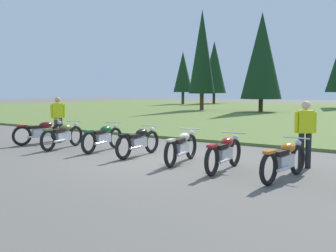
% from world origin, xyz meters
% --- Properties ---
extents(ground_plane, '(140.00, 140.00, 0.00)m').
position_xyz_m(ground_plane, '(0.00, 0.00, 0.00)').
color(ground_plane, '#605B54').
extents(motorcycle_maroon, '(0.76, 2.06, 0.88)m').
position_xyz_m(motorcycle_maroon, '(-5.30, 0.30, 0.44)').
color(motorcycle_maroon, black).
rests_on(motorcycle_maroon, ground).
extents(motorcycle_olive, '(0.68, 2.09, 0.88)m').
position_xyz_m(motorcycle_olive, '(-3.81, -0.01, 0.44)').
color(motorcycle_olive, black).
rests_on(motorcycle_olive, ground).
extents(motorcycle_british_green, '(0.63, 2.10, 0.88)m').
position_xyz_m(motorcycle_british_green, '(-2.35, 0.36, 0.44)').
color(motorcycle_british_green, black).
rests_on(motorcycle_british_green, ground).
extents(motorcycle_black, '(0.62, 2.10, 0.88)m').
position_xyz_m(motorcycle_black, '(-0.78, 0.21, 0.44)').
color(motorcycle_black, black).
rests_on(motorcycle_black, ground).
extents(motorcycle_cream, '(0.68, 2.09, 0.88)m').
position_xyz_m(motorcycle_cream, '(0.85, 0.01, 0.44)').
color(motorcycle_cream, black).
rests_on(motorcycle_cream, ground).
extents(motorcycle_red, '(0.62, 2.10, 0.88)m').
position_xyz_m(motorcycle_red, '(2.25, -0.28, 0.44)').
color(motorcycle_red, black).
rests_on(motorcycle_red, ground).
extents(motorcycle_orange, '(0.62, 2.10, 0.88)m').
position_xyz_m(motorcycle_orange, '(3.76, -0.42, 0.44)').
color(motorcycle_orange, black).
rests_on(motorcycle_orange, ground).
extents(rider_checking_bike, '(0.46, 0.39, 1.67)m').
position_xyz_m(rider_checking_bike, '(3.75, 1.14, 0.95)').
color(rider_checking_bike, black).
rests_on(rider_checking_bike, ground).
extents(rider_near_row_end, '(0.40, 0.44, 1.67)m').
position_xyz_m(rider_near_row_end, '(-5.54, 1.26, 0.95)').
color(rider_near_row_end, '#4C4233').
rests_on(rider_near_row_end, ground).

